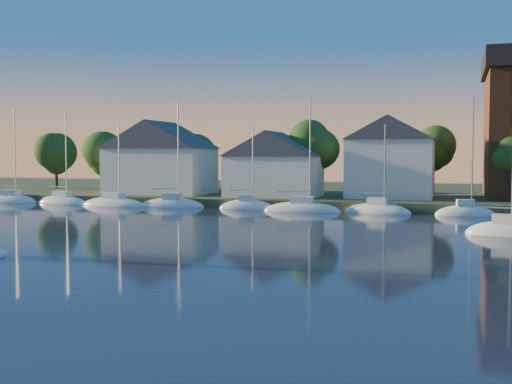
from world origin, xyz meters
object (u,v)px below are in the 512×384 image
at_px(drifting_sailboat_right, 504,234).
at_px(clubhouse_west, 161,157).
at_px(clubhouse_east, 391,156).
at_px(clubhouse_centre, 274,163).

bearing_deg(drifting_sailboat_right, clubhouse_west, 159.53).
bearing_deg(clubhouse_west, clubhouse_east, 1.91).
height_order(clubhouse_west, clubhouse_east, clubhouse_east).
bearing_deg(clubhouse_east, clubhouse_centre, -171.87).
bearing_deg(clubhouse_west, drifting_sailboat_right, -31.44).
height_order(clubhouse_west, clubhouse_centre, clubhouse_west).
relative_size(clubhouse_west, drifting_sailboat_right, 1.42).
xyz_separation_m(clubhouse_west, drifting_sailboat_right, (41.21, -25.19, -5.83)).
relative_size(clubhouse_west, clubhouse_east, 1.30).
distance_m(clubhouse_east, drifting_sailboat_right, 29.10).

